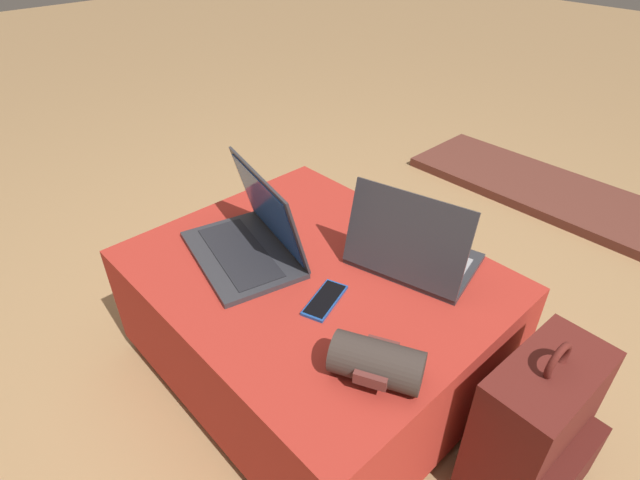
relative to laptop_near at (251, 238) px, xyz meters
The scene contains 8 objects.
ground_plane 0.50m from the laptop_near, 24.36° to the left, with size 14.00×14.00×0.00m, color tan.
ottoman 0.32m from the laptop_near, 24.36° to the left, with size 0.99×0.81×0.40m.
laptop_near is the anchor object (origin of this frame).
laptop_far 0.46m from the laptop_near, 39.19° to the left, with size 0.38×0.32×0.25m.
cell_phone 0.30m from the laptop_near, ahead, with size 0.11×0.16×0.01m.
backpack 0.89m from the laptop_near, 14.55° to the left, with size 0.23×0.34×0.50m.
wrist_brace 0.56m from the laptop_near, ahead, with size 0.22×0.17×0.10m.
fireplace_hearth 1.77m from the laptop_near, 83.99° to the left, with size 1.40×0.50×0.04m.
Camera 1 is at (0.82, -0.74, 1.28)m, focal length 28.00 mm.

